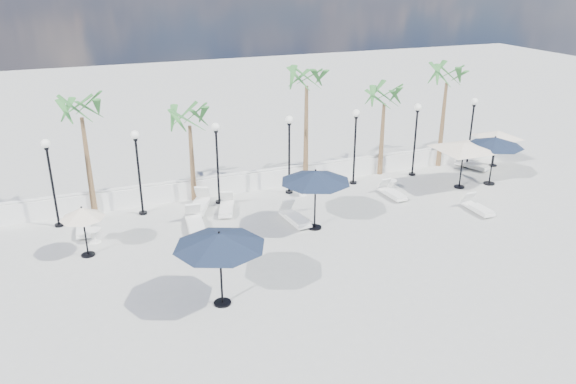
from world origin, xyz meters
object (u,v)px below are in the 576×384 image
object	(u,v)px
parasol_cream_sq_b	(497,132)
parasol_cream_small	(82,214)
parasol_navy_mid	(316,177)
parasol_cream_sq_a	(464,143)
lounger_3	(226,207)
parasol_navy_right	(495,142)
lounger_0	(83,227)
lounger_2	(195,223)
lounger_5	(478,207)
lounger_1	(200,205)
lounger_4	(295,217)
parasol_navy_left	(219,240)
lounger_7	(392,192)
lounger_6	(472,164)

from	to	relation	value
parasol_cream_sq_b	parasol_cream_small	xyz separation A→B (m)	(-21.49, -2.85, -0.19)
parasol_navy_mid	parasol_cream_sq_a	world-z (taller)	parasol_navy_mid
parasol_cream_small	parasol_cream_sq_b	bearing A→B (deg)	7.56
lounger_3	parasol_navy_mid	size ratio (longest dim) A/B	0.66
parasol_cream_sq_a	parasol_navy_right	bearing A→B (deg)	-5.25
lounger_0	lounger_2	size ratio (longest dim) A/B	0.81
lounger_5	parasol_navy_mid	world-z (taller)	parasol_navy_mid
lounger_1	lounger_5	distance (m)	12.52
lounger_5	parasol_cream_small	bearing A→B (deg)	172.98
lounger_3	lounger_4	size ratio (longest dim) A/B	0.96
parasol_navy_left	parasol_navy_mid	world-z (taller)	parasol_navy_mid
lounger_5	lounger_0	bearing A→B (deg)	165.70
lounger_7	parasol_navy_right	size ratio (longest dim) A/B	0.64
lounger_5	parasol_cream_sq_a	world-z (taller)	parasol_cream_sq_a
lounger_0	parasol_navy_right	bearing A→B (deg)	-1.73
lounger_4	lounger_7	xyz separation A→B (m)	(5.42, 1.00, -0.03)
lounger_5	lounger_6	xyz separation A→B (m)	(3.56, 4.93, 0.01)
parasol_navy_mid	parasol_cream_sq_b	distance (m)	13.02
lounger_5	parasol_cream_small	size ratio (longest dim) A/B	0.87
lounger_3	lounger_4	world-z (taller)	lounger_4
lounger_2	parasol_cream_small	xyz separation A→B (m)	(-4.34, -0.83, 1.48)
lounger_1	parasol_navy_mid	world-z (taller)	parasol_navy_mid
lounger_0	parasol_navy_right	world-z (taller)	parasol_navy_right
lounger_5	parasol_cream_sq_b	xyz separation A→B (m)	(4.95, 4.87, 1.71)
parasol_cream_small	parasol_navy_right	bearing A→B (deg)	1.88
lounger_7	parasol_navy_right	xyz separation A→B (m)	(5.51, -0.29, 2.00)
lounger_0	lounger_4	size ratio (longest dim) A/B	0.86
lounger_1	parasol_navy_left	bearing A→B (deg)	-74.88
lounger_7	lounger_1	bearing A→B (deg)	165.01
lounger_2	parasol_navy_mid	xyz separation A→B (m)	(4.69, -1.75, 2.05)
lounger_4	parasol_cream_sq_a	world-z (taller)	parasol_cream_sq_a
lounger_1	parasol_cream_small	bearing A→B (deg)	-128.58
lounger_1	parasol_cream_sq_b	world-z (taller)	parasol_cream_sq_b
parasol_navy_left	parasol_navy_right	distance (m)	16.51
lounger_7	parasol_navy_right	bearing A→B (deg)	-6.77
parasol_navy_right	parasol_cream_small	size ratio (longest dim) A/B	1.38
lounger_0	lounger_4	distance (m)	8.83
lounger_3	lounger_5	bearing A→B (deg)	-2.83
lounger_4	parasol_cream_sq_a	bearing A→B (deg)	-0.01
lounger_2	parasol_navy_right	world-z (taller)	parasol_navy_right
parasol_navy_right	parasol_cream_sq_a	bearing A→B (deg)	174.75
lounger_1	lounger_4	world-z (taller)	lounger_1
lounger_0	parasol_navy_left	world-z (taller)	parasol_navy_left
lounger_3	lounger_4	bearing A→B (deg)	-22.61
lounger_0	parasol_cream_sq_a	bearing A→B (deg)	-1.67
lounger_6	lounger_1	bearing A→B (deg)	157.99
lounger_2	lounger_7	size ratio (longest dim) A/B	1.20
lounger_1	lounger_2	size ratio (longest dim) A/B	1.01
lounger_4	parasol_navy_mid	xyz separation A→B (m)	(0.56, -0.84, 2.06)
parasol_cream_sq_b	lounger_2	bearing A→B (deg)	-173.28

